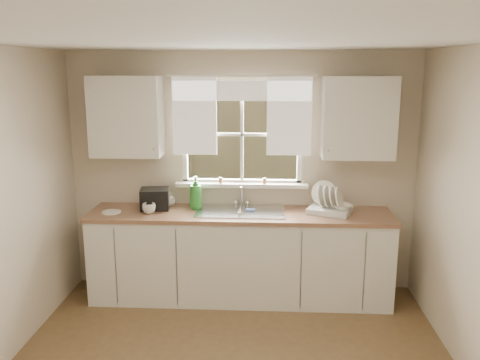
# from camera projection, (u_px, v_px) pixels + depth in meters

# --- Properties ---
(room_walls) EXTENTS (3.62, 4.02, 2.50)m
(room_walls) POSITION_uv_depth(u_px,v_px,m) (226.00, 239.00, 3.31)
(room_walls) COLOR beige
(room_walls) RESTS_ON ground
(ceiling) EXTENTS (3.60, 4.00, 0.02)m
(ceiling) POSITION_uv_depth(u_px,v_px,m) (225.00, 39.00, 3.10)
(ceiling) COLOR silver
(ceiling) RESTS_ON room_walls
(window) EXTENTS (1.38, 0.16, 1.06)m
(window) POSITION_uv_depth(u_px,v_px,m) (242.00, 151.00, 5.27)
(window) COLOR white
(window) RESTS_ON room_walls
(curtains) EXTENTS (1.50, 0.03, 0.81)m
(curtains) POSITION_uv_depth(u_px,v_px,m) (242.00, 108.00, 5.12)
(curtains) COLOR white
(curtains) RESTS_ON room_walls
(base_cabinets) EXTENTS (3.00, 0.62, 0.87)m
(base_cabinets) POSITION_uv_depth(u_px,v_px,m) (240.00, 257.00, 5.18)
(base_cabinets) COLOR silver
(base_cabinets) RESTS_ON ground
(countertop) EXTENTS (3.04, 0.65, 0.04)m
(countertop) POSITION_uv_depth(u_px,v_px,m) (240.00, 214.00, 5.08)
(countertop) COLOR #895F44
(countertop) RESTS_ON base_cabinets
(upper_cabinet_left) EXTENTS (0.70, 0.33, 0.80)m
(upper_cabinet_left) POSITION_uv_depth(u_px,v_px,m) (126.00, 116.00, 5.08)
(upper_cabinet_left) COLOR silver
(upper_cabinet_left) RESTS_ON room_walls
(upper_cabinet_right) EXTENTS (0.70, 0.33, 0.80)m
(upper_cabinet_right) POSITION_uv_depth(u_px,v_px,m) (358.00, 118.00, 4.95)
(upper_cabinet_right) COLOR silver
(upper_cabinet_right) RESTS_ON room_walls
(wall_outlet) EXTENTS (0.08, 0.01, 0.12)m
(wall_outlet) POSITION_uv_depth(u_px,v_px,m) (326.00, 190.00, 5.29)
(wall_outlet) COLOR beige
(wall_outlet) RESTS_ON room_walls
(sill_jars) EXTENTS (0.50, 0.04, 0.06)m
(sill_jars) POSITION_uv_depth(u_px,v_px,m) (242.00, 181.00, 5.27)
(sill_jars) COLOR brown
(sill_jars) RESTS_ON window
(backyard) EXTENTS (20.00, 10.00, 6.13)m
(backyard) POSITION_uv_depth(u_px,v_px,m) (284.00, 14.00, 11.06)
(backyard) COLOR #335421
(backyard) RESTS_ON ground
(sink) EXTENTS (0.88, 0.52, 0.40)m
(sink) POSITION_uv_depth(u_px,v_px,m) (240.00, 218.00, 5.13)
(sink) COLOR #B7B7BC
(sink) RESTS_ON countertop
(dish_rack) EXTENTS (0.49, 0.43, 0.30)m
(dish_rack) POSITION_uv_depth(u_px,v_px,m) (329.00, 205.00, 5.06)
(dish_rack) COLOR silver
(dish_rack) RESTS_ON countertop
(bowl) EXTENTS (0.25, 0.25, 0.05)m
(bowl) POSITION_uv_depth(u_px,v_px,m) (342.00, 207.00, 5.00)
(bowl) COLOR white
(bowl) RESTS_ON dish_rack
(soap_bottle_a) EXTENTS (0.16, 0.16, 0.34)m
(soap_bottle_a) POSITION_uv_depth(u_px,v_px,m) (196.00, 193.00, 5.17)
(soap_bottle_a) COLOR #2B832B
(soap_bottle_a) RESTS_ON countertop
(soap_bottle_b) EXTENTS (0.08, 0.08, 0.16)m
(soap_bottle_b) POSITION_uv_depth(u_px,v_px,m) (197.00, 200.00, 5.24)
(soap_bottle_b) COLOR #3346C2
(soap_bottle_b) RESTS_ON countertop
(soap_bottle_c) EXTENTS (0.13, 0.13, 0.15)m
(soap_bottle_c) POSITION_uv_depth(u_px,v_px,m) (170.00, 199.00, 5.31)
(soap_bottle_c) COLOR beige
(soap_bottle_c) RESTS_ON countertop
(saucer) EXTENTS (0.20, 0.20, 0.01)m
(saucer) POSITION_uv_depth(u_px,v_px,m) (112.00, 212.00, 5.07)
(saucer) COLOR silver
(saucer) RESTS_ON countertop
(cup) EXTENTS (0.14, 0.14, 0.10)m
(cup) POSITION_uv_depth(u_px,v_px,m) (149.00, 208.00, 5.04)
(cup) COLOR silver
(cup) RESTS_ON countertop
(black_appliance) EXTENTS (0.32, 0.29, 0.21)m
(black_appliance) POSITION_uv_depth(u_px,v_px,m) (155.00, 199.00, 5.20)
(black_appliance) COLOR black
(black_appliance) RESTS_ON countertop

